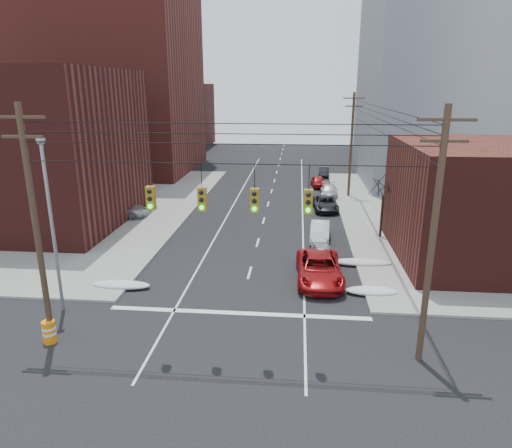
% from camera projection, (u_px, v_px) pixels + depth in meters
% --- Properties ---
extents(ground, '(160.00, 160.00, 0.00)m').
position_uv_depth(ground, '(218.00, 391.00, 18.12)').
color(ground, black).
rests_on(ground, ground).
extents(sidewalk_nw, '(40.00, 40.00, 0.15)m').
position_uv_depth(sidewalk_nw, '(1.00, 205.00, 46.21)').
color(sidewalk_nw, gray).
rests_on(sidewalk_nw, ground).
extents(building_brick_tall, '(24.00, 20.00, 30.00)m').
position_uv_depth(building_brick_tall, '(101.00, 60.00, 61.60)').
color(building_brick_tall, maroon).
rests_on(building_brick_tall, ground).
extents(building_brick_near, '(20.00, 16.00, 13.00)m').
position_uv_depth(building_brick_near, '(7.00, 148.00, 39.13)').
color(building_brick_near, '#481915').
rests_on(building_brick_near, ground).
extents(building_brick_far, '(22.00, 18.00, 12.00)m').
position_uv_depth(building_brick_far, '(151.00, 116.00, 89.17)').
color(building_brick_far, '#481915').
rests_on(building_brick_far, ground).
extents(building_office, '(22.00, 20.00, 25.00)m').
position_uv_depth(building_office, '(460.00, 78.00, 54.46)').
color(building_office, gray).
rests_on(building_office, ground).
extents(building_glass, '(20.00, 18.00, 22.00)m').
position_uv_depth(building_glass, '(421.00, 89.00, 79.49)').
color(building_glass, gray).
rests_on(building_glass, ground).
extents(utility_pole_left, '(2.20, 0.28, 11.00)m').
position_uv_depth(utility_pole_left, '(36.00, 224.00, 20.05)').
color(utility_pole_left, '#473323').
rests_on(utility_pole_left, ground).
extents(utility_pole_right, '(2.20, 0.28, 11.00)m').
position_uv_depth(utility_pole_right, '(433.00, 236.00, 18.55)').
color(utility_pole_right, '#473323').
rests_on(utility_pole_right, ground).
extents(utility_pole_far, '(2.20, 0.28, 11.00)m').
position_uv_depth(utility_pole_far, '(351.00, 143.00, 48.08)').
color(utility_pole_far, '#473323').
rests_on(utility_pole_far, ground).
extents(traffic_signals, '(17.00, 0.42, 2.02)m').
position_uv_depth(traffic_signals, '(228.00, 198.00, 18.86)').
color(traffic_signals, black).
rests_on(traffic_signals, ground).
extents(street_light, '(0.44, 0.44, 9.32)m').
position_uv_depth(street_light, '(50.00, 211.00, 23.07)').
color(street_light, gray).
rests_on(street_light, ground).
extents(bare_tree, '(2.09, 2.20, 4.93)m').
position_uv_depth(bare_tree, '(382.00, 210.00, 35.65)').
color(bare_tree, black).
rests_on(bare_tree, ground).
extents(snow_nw, '(3.50, 1.08, 0.42)m').
position_uv_depth(snow_nw, '(122.00, 285.00, 27.29)').
color(snow_nw, silver).
rests_on(snow_nw, ground).
extents(snow_ne, '(3.00, 1.08, 0.42)m').
position_uv_depth(snow_ne, '(372.00, 291.00, 26.46)').
color(snow_ne, silver).
rests_on(snow_ne, ground).
extents(snow_east_far, '(4.00, 1.08, 0.42)m').
position_uv_depth(snow_east_far, '(362.00, 262.00, 30.75)').
color(snow_east_far, silver).
rests_on(snow_east_far, ground).
extents(red_pickup, '(2.89, 5.97, 1.64)m').
position_uv_depth(red_pickup, '(319.00, 269.00, 28.10)').
color(red_pickup, maroon).
rests_on(red_pickup, ground).
extents(parked_car_a, '(1.73, 3.79, 1.26)m').
position_uv_depth(parked_car_a, '(323.00, 255.00, 30.97)').
color(parked_car_a, '#B1B2B7').
rests_on(parked_car_a, ground).
extents(parked_car_b, '(1.70, 4.23, 1.37)m').
position_uv_depth(parked_car_b, '(320.00, 231.00, 35.79)').
color(parked_car_b, silver).
rests_on(parked_car_b, ground).
extents(parked_car_c, '(2.55, 4.94, 1.33)m').
position_uv_depth(parked_car_c, '(325.00, 204.00, 44.21)').
color(parked_car_c, black).
rests_on(parked_car_c, ground).
extents(parked_car_d, '(1.86, 4.41, 1.27)m').
position_uv_depth(parked_car_d, '(329.00, 191.00, 49.73)').
color(parked_car_d, '#AFB0B4').
rests_on(parked_car_d, ground).
extents(parked_car_e, '(1.96, 3.98, 1.30)m').
position_uv_depth(parked_car_e, '(318.00, 182.00, 54.29)').
color(parked_car_e, maroon).
rests_on(parked_car_e, ground).
extents(parked_car_f, '(1.46, 3.80, 1.23)m').
position_uv_depth(parked_car_f, '(324.00, 172.00, 60.81)').
color(parked_car_f, black).
rests_on(parked_car_f, ground).
extents(lot_car_a, '(4.64, 2.90, 1.44)m').
position_uv_depth(lot_car_a, '(104.00, 211.00, 40.91)').
color(lot_car_a, silver).
rests_on(lot_car_a, sidewalk_nw).
extents(lot_car_b, '(5.03, 2.63, 1.35)m').
position_uv_depth(lot_car_b, '(120.00, 210.00, 41.37)').
color(lot_car_b, '#B9B9BF').
rests_on(lot_car_b, sidewalk_nw).
extents(lot_car_c, '(4.59, 2.39, 1.27)m').
position_uv_depth(lot_car_c, '(83.00, 208.00, 42.20)').
color(lot_car_c, black).
rests_on(lot_car_c, sidewalk_nw).
extents(lot_car_d, '(4.07, 1.92, 1.35)m').
position_uv_depth(lot_car_d, '(56.00, 208.00, 42.03)').
color(lot_car_d, silver).
rests_on(lot_car_d, sidewalk_nw).
extents(construction_barrel, '(0.63, 0.63, 1.09)m').
position_uv_depth(construction_barrel, '(49.00, 332.00, 21.42)').
color(construction_barrel, orange).
rests_on(construction_barrel, ground).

